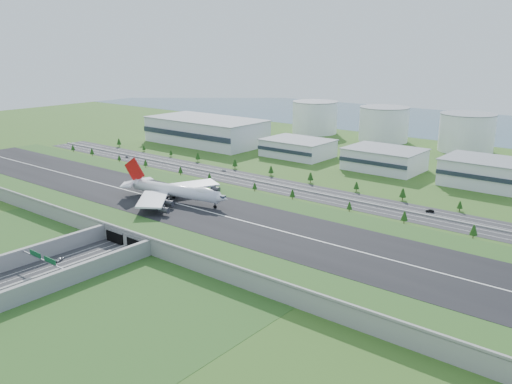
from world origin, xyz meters
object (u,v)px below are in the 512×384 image
Objects in this scene: car_0 at (59,259)px; car_7 at (223,170)px; boeing_747 at (175,190)px; car_4 at (127,157)px; fuel_tank_a at (315,118)px; car_2 at (98,265)px; car_5 at (430,211)px.

car_0 is 196.97m from car_7.
car_4 is at bearing 142.05° from boeing_747.
fuel_tank_a is 11.50× the size of car_4.
car_2 is 197.67m from car_7.
car_4 is at bearing -104.02° from fuel_tank_a.
car_0 is (110.79, -392.05, -16.55)m from fuel_tank_a.
fuel_tank_a is at bearing -158.13° from car_5.
car_7 is (-171.65, 1.32, -0.17)m from car_5.
car_2 is 1.13× the size of car_7.
car_2 is (31.19, -77.89, -13.85)m from boeing_747.
car_7 is at bearing -115.09° from car_5.
car_4 is at bearing 110.40° from car_0.
boeing_747 reaches higher than car_4.
boeing_747 is at bearing 20.91° from car_7.
car_4 is at bearing -87.97° from car_7.
car_4 reaches higher than car_2.
boeing_747 reaches higher than car_0.
boeing_747 is (99.71, -306.75, -2.81)m from fuel_tank_a.
car_4 is (-186.23, 163.10, 0.02)m from car_2.
car_2 is at bearing 18.44° from car_7.
car_0 is at bearing -74.22° from fuel_tank_a.
fuel_tank_a is 9.86× the size of car_5.
car_4 is at bearing -19.21° from car_2.
car_0 reaches higher than car_7.
fuel_tank_a is 407.74m from car_0.
fuel_tank_a is 228.95m from car_4.
car_0 is 238.05m from car_4.
boeing_747 is 85.04m from car_2.
car_5 is (107.62, 184.96, 0.01)m from car_0.
car_0 is 21.42m from car_2.
fuel_tank_a is at bearing -49.20° from car_2.
car_4 is 274.13m from car_5.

